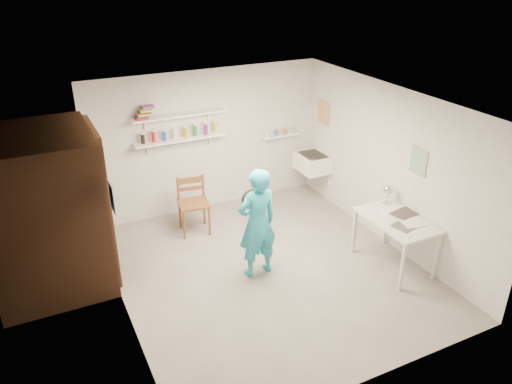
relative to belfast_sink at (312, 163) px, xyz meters
name	(u,v)px	position (x,y,z in m)	size (l,w,h in m)	color
floor	(268,270)	(-1.75, -1.70, -0.71)	(4.00, 4.50, 0.02)	slate
ceiling	(271,103)	(-1.75, -1.70, 1.71)	(4.00, 4.50, 0.02)	silver
wall_back	(207,141)	(-1.75, 0.56, 0.50)	(4.00, 0.02, 2.40)	silver
wall_front	(380,287)	(-1.75, -3.96, 0.50)	(4.00, 0.02, 2.40)	silver
wall_left	(114,227)	(-3.76, -1.70, 0.50)	(0.02, 4.50, 2.40)	silver
wall_right	(391,167)	(0.26, -1.70, 0.50)	(0.02, 4.50, 2.40)	silver
doorway_recess	(101,205)	(-3.74, -0.65, 0.30)	(0.02, 0.90, 2.00)	black
corridor_box	(44,212)	(-4.45, -0.65, 0.35)	(1.40, 1.50, 2.10)	brown
door_lintel	(92,130)	(-3.72, -0.65, 1.35)	(0.06, 1.05, 0.10)	brown
door_jamb_near	(111,221)	(-3.72, -1.15, 0.30)	(0.06, 0.10, 2.00)	brown
door_jamb_far	(96,190)	(-3.72, -0.15, 0.30)	(0.06, 0.10, 2.00)	brown
shelf_lower	(181,139)	(-2.25, 0.43, 0.65)	(1.50, 0.22, 0.03)	white
shelf_upper	(179,115)	(-2.25, 0.43, 1.05)	(1.50, 0.22, 0.03)	white
ledge_shelf	(280,135)	(-0.40, 0.47, 0.42)	(0.70, 0.14, 0.03)	white
poster_left	(112,198)	(-3.74, -1.65, 0.85)	(0.01, 0.28, 0.36)	#334C7F
poster_right_a	(324,113)	(0.24, 0.10, 0.85)	(0.01, 0.34, 0.42)	#995933
poster_right_b	(419,161)	(0.24, -2.25, 0.80)	(0.01, 0.30, 0.38)	#3F724C
belfast_sink	(312,163)	(0.00, 0.00, 0.00)	(0.48, 0.60, 0.30)	white
man	(257,223)	(-1.92, -1.68, 0.09)	(0.57, 0.38, 1.57)	teal
wall_clock	(251,199)	(-1.90, -1.46, 0.35)	(0.28, 0.28, 0.04)	beige
wooden_chair	(194,204)	(-2.31, -0.21, -0.21)	(0.46, 0.44, 0.99)	brown
work_table	(394,242)	(-0.11, -2.36, -0.33)	(0.67, 1.12, 0.75)	silver
desk_lamp	(388,190)	(0.07, -1.91, 0.27)	(0.14, 0.14, 0.14)	silver
spray_cans	(180,133)	(-2.25, 0.43, 0.75)	(1.29, 0.06, 0.17)	black
book_stack	(144,112)	(-2.79, 0.43, 1.16)	(0.30, 0.14, 0.20)	red
ledge_pots	(280,132)	(-0.40, 0.47, 0.48)	(0.48, 0.07, 0.09)	silver
papers	(397,219)	(-0.11, -2.36, 0.05)	(0.30, 0.22, 0.02)	silver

